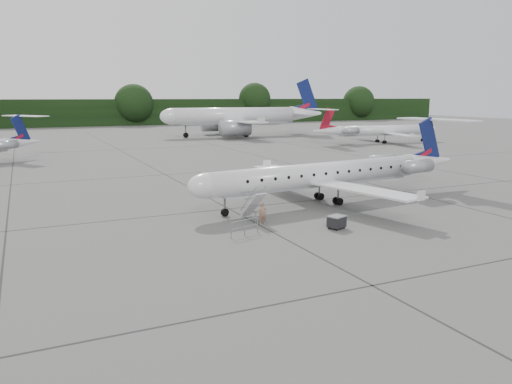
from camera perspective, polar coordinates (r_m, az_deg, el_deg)
name	(u,v)px	position (r m, az deg, el deg)	size (l,w,h in m)	color
ground	(349,224)	(35.35, 10.61, -3.62)	(320.00, 320.00, 0.00)	#585856
treeline	(95,113)	(159.10, -17.93, 8.62)	(260.00, 4.00, 8.00)	black
main_regional_jet	(320,163)	(41.21, 7.36, 3.32)	(26.39, 19.00, 6.77)	silver
airstair	(253,206)	(35.56, -0.32, -1.59)	(0.85, 2.21, 2.12)	silver
passenger	(263,213)	(34.59, 0.75, -2.46)	(0.55, 0.36, 1.51)	#92624F
safety_railing	(245,228)	(31.86, -1.30, -4.10)	(2.20, 0.08, 1.00)	gray
baggage_cart	(337,222)	(33.89, 9.20, -3.38)	(1.08, 0.88, 0.94)	black
bg_narrowbody	(235,108)	(112.05, -2.47, 9.62)	(35.39, 25.48, 12.70)	silver
bg_regional_right	(386,125)	(99.15, 14.62, 7.38)	(25.43, 18.31, 6.67)	silver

